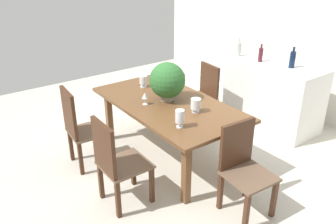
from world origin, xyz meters
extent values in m
plane|color=beige|center=(0.00, 0.00, 0.00)|extent=(7.04, 7.04, 0.00)
cube|color=silver|center=(0.00, 2.60, 1.30)|extent=(6.40, 0.10, 2.60)
cube|color=brown|center=(0.00, 0.02, 0.75)|extent=(2.00, 1.08, 0.04)
cube|color=brown|center=(-0.85, -0.37, 0.36)|extent=(0.08, 0.08, 0.73)
cube|color=brown|center=(0.85, -0.37, 0.36)|extent=(0.08, 0.08, 0.73)
cube|color=brown|center=(-0.85, 0.42, 0.36)|extent=(0.08, 0.08, 0.73)
cube|color=brown|center=(0.85, 0.42, 0.36)|extent=(0.08, 0.08, 0.73)
cube|color=#422616|center=(0.64, -0.66, 0.22)|extent=(0.04, 0.04, 0.43)
cube|color=#422616|center=(0.26, -0.66, 0.22)|extent=(0.04, 0.04, 0.43)
cube|color=#422616|center=(0.64, -1.06, 0.22)|extent=(0.04, 0.04, 0.43)
cube|color=#422616|center=(0.26, -1.06, 0.22)|extent=(0.04, 0.04, 0.43)
cube|color=brown|center=(0.45, -0.86, 0.45)|extent=(0.45, 0.48, 0.03)
cube|color=#422616|center=(0.45, -1.08, 0.73)|extent=(0.42, 0.04, 0.53)
cube|color=#422616|center=(1.52, -0.18, 0.22)|extent=(0.05, 0.05, 0.43)
cube|color=#422616|center=(1.55, 0.20, 0.22)|extent=(0.05, 0.05, 0.43)
cube|color=#422616|center=(1.14, -0.15, 0.22)|extent=(0.05, 0.05, 0.43)
cube|color=#422616|center=(1.17, 0.22, 0.22)|extent=(0.05, 0.05, 0.43)
cube|color=brown|center=(1.35, 0.02, 0.45)|extent=(0.48, 0.48, 0.03)
cube|color=#422616|center=(1.14, 0.04, 0.71)|extent=(0.07, 0.41, 0.49)
cube|color=#422616|center=(-0.66, 0.73, 0.22)|extent=(0.05, 0.05, 0.43)
cube|color=#422616|center=(-0.28, 0.70, 0.22)|extent=(0.05, 0.05, 0.43)
cube|color=#422616|center=(-0.62, 1.11, 0.22)|extent=(0.05, 0.05, 0.43)
cube|color=#422616|center=(-0.24, 1.08, 0.22)|extent=(0.05, 0.05, 0.43)
cube|color=brown|center=(-0.45, 0.91, 0.45)|extent=(0.49, 0.49, 0.03)
cube|color=#422616|center=(-0.43, 1.11, 0.70)|extent=(0.42, 0.08, 0.48)
cube|color=#422616|center=(-0.25, -0.69, 0.22)|extent=(0.05, 0.05, 0.43)
cube|color=#422616|center=(-0.62, -0.66, 0.22)|extent=(0.05, 0.05, 0.43)
cube|color=#422616|center=(-0.28, -1.06, 0.22)|extent=(0.05, 0.05, 0.43)
cube|color=#422616|center=(-0.65, -1.03, 0.22)|extent=(0.05, 0.05, 0.43)
cube|color=brown|center=(-0.45, -0.86, 0.45)|extent=(0.48, 0.47, 0.03)
cube|color=#422616|center=(-0.47, -1.06, 0.74)|extent=(0.41, 0.07, 0.56)
cylinder|color=gray|center=(-0.07, 0.06, 0.81)|extent=(0.17, 0.17, 0.09)
sphere|color=#2D662D|center=(-0.07, 0.06, 1.02)|extent=(0.44, 0.44, 0.44)
sphere|color=#DB9EB2|center=(0.02, 0.25, 1.08)|extent=(0.05, 0.05, 0.05)
sphere|color=#DB9EB2|center=(0.07, 0.00, 1.02)|extent=(0.04, 0.04, 0.04)
sphere|color=#DB9EB2|center=(-0.14, -0.06, 1.08)|extent=(0.04, 0.04, 0.04)
sphere|color=#DB9EB2|center=(-0.20, 0.04, 0.98)|extent=(0.05, 0.05, 0.05)
sphere|color=#DB9EB2|center=(-0.13, 0.25, 1.00)|extent=(0.06, 0.06, 0.06)
cylinder|color=silver|center=(0.60, -0.27, 0.77)|extent=(0.07, 0.07, 0.01)
cylinder|color=silver|center=(0.60, -0.27, 0.80)|extent=(0.03, 0.03, 0.05)
cylinder|color=silver|center=(0.60, -0.27, 0.89)|extent=(0.10, 0.10, 0.14)
cylinder|color=silver|center=(0.41, 0.11, 0.77)|extent=(0.09, 0.09, 0.01)
cylinder|color=silver|center=(0.41, 0.11, 0.79)|extent=(0.02, 0.02, 0.03)
cylinder|color=silver|center=(0.41, 0.11, 0.87)|extent=(0.12, 0.12, 0.12)
cylinder|color=silver|center=(-0.62, 0.07, 0.77)|extent=(0.09, 0.09, 0.01)
cylinder|color=silver|center=(-0.62, 0.07, 0.80)|extent=(0.03, 0.03, 0.04)
cylinder|color=silver|center=(-0.62, 0.07, 0.87)|extent=(0.10, 0.10, 0.11)
cylinder|color=silver|center=(-0.11, -0.24, 0.77)|extent=(0.06, 0.06, 0.00)
cylinder|color=silver|center=(-0.11, -0.24, 0.81)|extent=(0.01, 0.01, 0.07)
cone|color=silver|center=(-0.11, -0.24, 0.88)|extent=(0.07, 0.07, 0.07)
cube|color=silver|center=(0.16, 1.85, 0.49)|extent=(1.43, 0.67, 0.98)
cylinder|color=#B2BFB7|center=(-0.42, 1.68, 1.08)|extent=(0.07, 0.07, 0.20)
cylinder|color=#B2BFB7|center=(-0.42, 1.68, 1.22)|extent=(0.03, 0.03, 0.09)
cylinder|color=#511E28|center=(-0.02, 1.71, 1.08)|extent=(0.06, 0.06, 0.20)
cylinder|color=#511E28|center=(-0.02, 1.71, 1.21)|extent=(0.03, 0.03, 0.06)
cylinder|color=#0F1E38|center=(0.43, 1.84, 1.09)|extent=(0.08, 0.08, 0.23)
cylinder|color=#0F1E38|center=(0.43, 1.84, 1.24)|extent=(0.03, 0.03, 0.07)
camera|label=1|loc=(3.15, -2.29, 2.46)|focal=37.14mm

